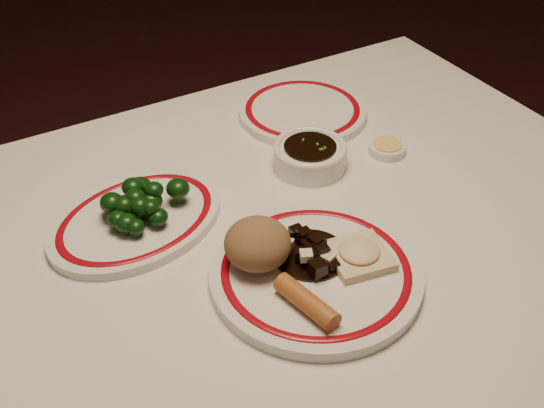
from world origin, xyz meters
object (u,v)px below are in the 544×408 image
at_px(main_plate, 316,274).
at_px(dining_table, 278,276).
at_px(broccoli_plate, 136,220).
at_px(broccoli_pile, 138,203).
at_px(fried_wonton, 359,254).
at_px(rice_mound, 258,244).
at_px(spring_roll, 307,302).
at_px(stirfry_heap, 311,252).
at_px(soy_bowl, 310,157).

bearing_deg(main_plate, dining_table, 87.19).
distance_m(broccoli_plate, broccoli_pile, 0.03).
xyz_separation_m(main_plate, broccoli_pile, (-0.16, 0.23, 0.03)).
xyz_separation_m(fried_wonton, broccoli_plate, (-0.23, 0.25, -0.02)).
bearing_deg(rice_mound, spring_roll, -84.29).
distance_m(main_plate, rice_mound, 0.09).
relative_size(main_plate, stirfry_heap, 3.50).
xyz_separation_m(fried_wonton, broccoli_pile, (-0.23, 0.24, 0.01)).
distance_m(spring_roll, broccoli_pile, 0.31).
xyz_separation_m(dining_table, stirfry_heap, (0.00, -0.09, 0.12)).
xyz_separation_m(dining_table, broccoli_plate, (-0.18, 0.12, 0.10)).
relative_size(spring_roll, fried_wonton, 1.05).
height_order(dining_table, broccoli_plate, broccoli_plate).
bearing_deg(dining_table, soy_bowl, 42.43).
bearing_deg(spring_roll, broccoli_plate, 101.14).
height_order(broccoli_plate, soy_bowl, soy_bowl).
bearing_deg(broccoli_plate, main_plate, -53.79).
bearing_deg(broccoli_pile, rice_mound, -59.87).
xyz_separation_m(stirfry_heap, soy_bowl, (0.13, 0.21, -0.01)).
bearing_deg(main_plate, fried_wonton, -11.37).
height_order(spring_roll, broccoli_pile, broccoli_pile).
bearing_deg(main_plate, broccoli_plate, 126.21).
height_order(main_plate, rice_mound, rice_mound).
bearing_deg(spring_roll, soy_bowl, 45.19).
height_order(stirfry_heap, broccoli_pile, broccoli_pile).
relative_size(rice_mound, soy_bowl, 0.75).
bearing_deg(main_plate, spring_roll, -132.54).
distance_m(dining_table, main_plate, 0.15).
height_order(dining_table, stirfry_heap, stirfry_heap).
relative_size(main_plate, rice_mound, 4.01).
relative_size(main_plate, broccoli_pile, 2.71).
bearing_deg(soy_bowl, dining_table, -137.57).
distance_m(spring_roll, fried_wonton, 0.12).
bearing_deg(broccoli_plate, broccoli_pile, -11.40).
bearing_deg(dining_table, broccoli_pile, 144.63).
height_order(rice_mound, stirfry_heap, rice_mound).
bearing_deg(broccoli_pile, fried_wonton, -47.14).
bearing_deg(stirfry_heap, fried_wonton, -33.66).
distance_m(main_plate, broccoli_plate, 0.29).
distance_m(rice_mound, stirfry_heap, 0.08).
bearing_deg(spring_roll, broccoli_pile, 100.23).
height_order(fried_wonton, broccoli_plate, fried_wonton).
bearing_deg(fried_wonton, main_plate, 168.63).
relative_size(fried_wonton, broccoli_pile, 0.69).
xyz_separation_m(main_plate, spring_roll, (-0.05, -0.05, 0.02)).
relative_size(main_plate, fried_wonton, 3.95).
distance_m(spring_roll, soy_bowl, 0.34).
bearing_deg(soy_bowl, spring_roll, -123.25).
distance_m(main_plate, soy_bowl, 0.27).
bearing_deg(stirfry_heap, rice_mound, 156.94).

